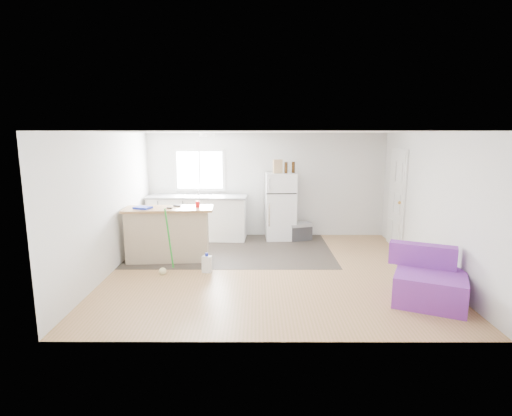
{
  "coord_description": "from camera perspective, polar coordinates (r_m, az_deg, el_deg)",
  "views": [
    {
      "loc": [
        -0.22,
        -6.75,
        2.36
      ],
      "look_at": [
        -0.24,
        0.7,
        0.99
      ],
      "focal_mm": 28.0,
      "sensor_mm": 36.0,
      "label": 1
    }
  ],
  "objects": [
    {
      "name": "purple_seat",
      "position": [
        6.3,
        23.44,
        -9.74
      ],
      "size": [
        1.22,
        1.22,
        0.77
      ],
      "rotation": [
        0.0,
        0.0,
        -0.43
      ],
      "color": "purple",
      "rests_on": "floor"
    },
    {
      "name": "ceiling_fixture",
      "position": [
        8.01,
        -6.99,
        10.37
      ],
      "size": [
        0.3,
        0.3,
        0.07
      ],
      "primitive_type": "cylinder",
      "color": "white",
      "rests_on": "ceiling"
    },
    {
      "name": "tool_b",
      "position": [
        7.54,
        -12.26,
        0.02
      ],
      "size": [
        0.11,
        0.07,
        0.03
      ],
      "primitive_type": "cube",
      "rotation": [
        0.0,
        0.0,
        -0.32
      ],
      "color": "black",
      "rests_on": "peninsula"
    },
    {
      "name": "refrigerator",
      "position": [
        9.08,
        3.52,
        0.27
      ],
      "size": [
        0.7,
        0.66,
        1.52
      ],
      "rotation": [
        0.0,
        0.0,
        0.04
      ],
      "color": "white",
      "rests_on": "floor"
    },
    {
      "name": "room",
      "position": [
        6.86,
        2.0,
        0.68
      ],
      "size": [
        5.51,
        5.01,
        2.41
      ],
      "color": "olive",
      "rests_on": "ground"
    },
    {
      "name": "bottle_right",
      "position": [
        8.97,
        5.35,
        5.81
      ],
      "size": [
        0.09,
        0.09,
        0.25
      ],
      "primitive_type": "cylinder",
      "rotation": [
        0.0,
        0.0,
        0.3
      ],
      "color": "#341E09",
      "rests_on": "refrigerator"
    },
    {
      "name": "interior_door",
      "position": [
        8.91,
        19.45,
        1.18
      ],
      "size": [
        0.11,
        0.92,
        2.1
      ],
      "color": "white",
      "rests_on": "right_wall"
    },
    {
      "name": "red_cup",
      "position": [
        7.57,
        -8.35,
        0.55
      ],
      "size": [
        0.09,
        0.09,
        0.12
      ],
      "primitive_type": "cylinder",
      "rotation": [
        0.0,
        0.0,
        0.17
      ],
      "color": "red",
      "rests_on": "peninsula"
    },
    {
      "name": "cooler",
      "position": [
        9.13,
        6.25,
        -3.32
      ],
      "size": [
        0.59,
        0.49,
        0.39
      ],
      "rotation": [
        0.0,
        0.0,
        0.32
      ],
      "color": "#313134",
      "rests_on": "floor"
    },
    {
      "name": "window",
      "position": [
        9.37,
        -8.04,
        5.39
      ],
      "size": [
        1.18,
        0.06,
        0.98
      ],
      "color": "white",
      "rests_on": "back_wall"
    },
    {
      "name": "vinyl_zone",
      "position": [
        8.36,
        -3.33,
        -5.96
      ],
      "size": [
        4.05,
        2.5,
        0.0
      ],
      "primitive_type": "cube",
      "color": "#2E2622",
      "rests_on": "floor"
    },
    {
      "name": "bottle_left",
      "position": [
        8.86,
        4.31,
        5.77
      ],
      "size": [
        0.08,
        0.08,
        0.25
      ],
      "primitive_type": "cylinder",
      "rotation": [
        0.0,
        0.0,
        0.21
      ],
      "color": "#341E09",
      "rests_on": "refrigerator"
    },
    {
      "name": "kitchen_cabinets",
      "position": [
        9.2,
        -8.31,
        -1.27
      ],
      "size": [
        2.27,
        0.81,
        1.29
      ],
      "rotation": [
        0.0,
        0.0,
        -0.05
      ],
      "color": "white",
      "rests_on": "floor"
    },
    {
      "name": "peninsula",
      "position": [
        7.74,
        -12.44,
        -3.61
      ],
      "size": [
        1.69,
        0.75,
        1.01
      ],
      "rotation": [
        0.0,
        0.0,
        0.07
      ],
      "color": "tan",
      "rests_on": "floor"
    },
    {
      "name": "cleaner_jug",
      "position": [
        7.04,
        -7.02,
        -7.92
      ],
      "size": [
        0.18,
        0.14,
        0.35
      ],
      "rotation": [
        0.0,
        0.0,
        -0.19
      ],
      "color": "white",
      "rests_on": "floor"
    },
    {
      "name": "cardboard_box",
      "position": [
        8.9,
        3.11,
        5.96
      ],
      "size": [
        0.22,
        0.14,
        0.3
      ],
      "primitive_type": "cube",
      "rotation": [
        0.0,
        0.0,
        0.21
      ],
      "color": "tan",
      "rests_on": "refrigerator"
    },
    {
      "name": "tool_a",
      "position": [
        7.73,
        -11.21,
        0.31
      ],
      "size": [
        0.15,
        0.09,
        0.03
      ],
      "primitive_type": "cube",
      "rotation": [
        0.0,
        0.0,
        -0.29
      ],
      "color": "black",
      "rests_on": "peninsula"
    },
    {
      "name": "mop",
      "position": [
        7.07,
        -12.9,
        -7.35
      ],
      "size": [
        0.21,
        0.33,
        1.16
      ],
      "rotation": [
        0.0,
        0.0,
        -0.15
      ],
      "color": "green",
      "rests_on": "floor"
    },
    {
      "name": "blue_tray",
      "position": [
        7.66,
        -15.87,
        0.05
      ],
      "size": [
        0.36,
        0.31,
        0.04
      ],
      "primitive_type": "cube",
      "rotation": [
        0.0,
        0.0,
        -0.36
      ],
      "color": "#1225B0",
      "rests_on": "peninsula"
    }
  ]
}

